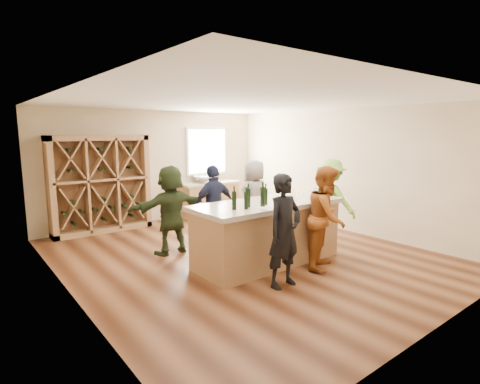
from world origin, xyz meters
TOP-DOWN VIEW (x-y plane):
  - floor at (0.00, 0.00)m, footprint 6.00×7.00m
  - ceiling at (0.00, 0.00)m, footprint 6.00×7.00m
  - wall_back at (0.00, 3.55)m, footprint 6.00×0.10m
  - wall_front at (0.00, -3.55)m, footprint 6.00×0.10m
  - wall_left at (-3.05, 0.00)m, footprint 0.10×7.00m
  - wall_right at (3.05, 0.00)m, footprint 0.10×7.00m
  - window_frame at (1.50, 3.47)m, footprint 1.30×0.06m
  - window_pane at (1.50, 3.44)m, footprint 1.18×0.01m
  - wine_rack at (-1.50, 3.27)m, footprint 2.20×0.45m
  - back_counter_base at (1.40, 3.20)m, footprint 1.60×0.58m
  - back_counter_top at (1.40, 3.20)m, footprint 1.70×0.62m
  - sink at (1.20, 3.20)m, footprint 0.54×0.54m
  - faucet at (1.20, 3.38)m, footprint 0.02×0.02m
  - tasting_counter_base at (0.09, -0.60)m, footprint 2.60×1.00m
  - tasting_counter_top at (0.09, -0.60)m, footprint 2.72×1.12m
  - wine_bottle_a at (-0.77, -0.76)m, footprint 0.09×0.09m
  - wine_bottle_b at (-0.60, -0.84)m, footprint 0.07×0.07m
  - wine_bottle_c at (-0.47, -0.74)m, footprint 0.09×0.09m
  - wine_bottle_d at (-0.26, -0.85)m, footprint 0.08×0.08m
  - wine_bottle_e at (-0.11, -0.76)m, footprint 0.08×0.08m
  - wine_glass_a at (-0.23, -1.09)m, footprint 0.08×0.08m
  - wine_glass_b at (0.33, -1.03)m, footprint 0.09×0.09m
  - wine_glass_c at (0.83, -1.02)m, footprint 0.08×0.08m
  - wine_glass_d at (0.57, -0.77)m, footprint 0.08×0.08m
  - wine_glass_e at (1.09, -0.81)m, footprint 0.07×0.07m
  - tasting_menu_a at (-0.27, -0.97)m, footprint 0.27×0.35m
  - tasting_menu_b at (0.32, -0.98)m, footprint 0.22×0.30m
  - tasting_menu_c at (0.91, -1.02)m, footprint 0.24×0.31m
  - person_near_left at (-0.42, -1.51)m, footprint 0.64×0.49m
  - person_near_right at (0.68, -1.39)m, footprint 0.95×0.80m
  - person_server at (2.02, -0.40)m, footprint 0.68×1.18m
  - person_far_mid at (-0.08, 0.81)m, footprint 0.96×0.50m
  - person_far_right at (1.01, 0.84)m, footprint 0.94×0.76m
  - person_far_left at (-0.99, 0.90)m, footprint 1.56×0.58m

SIDE VIEW (x-z plane):
  - floor at x=0.00m, z-range -0.10..0.00m
  - back_counter_base at x=1.40m, z-range 0.00..0.86m
  - tasting_counter_base at x=0.09m, z-range 0.00..1.00m
  - person_far_mid at x=-0.08m, z-range 0.00..1.63m
  - person_far_left at x=-0.99m, z-range 0.00..1.67m
  - person_far_right at x=1.01m, z-range 0.00..1.67m
  - person_near_left at x=-0.42m, z-range 0.00..1.68m
  - person_near_right at x=0.68m, z-range 0.00..1.72m
  - person_server at x=2.02m, z-range 0.00..1.73m
  - back_counter_top at x=1.40m, z-range 0.86..0.92m
  - sink at x=1.20m, z-range 0.92..1.11m
  - tasting_counter_top at x=0.09m, z-range 1.00..1.08m
  - faucet at x=1.20m, z-range 0.92..1.22m
  - tasting_menu_a at x=-0.27m, z-range 1.08..1.08m
  - tasting_menu_b at x=0.32m, z-range 1.08..1.08m
  - tasting_menu_c at x=0.91m, z-range 1.08..1.08m
  - wine_rack at x=-1.50m, z-range 0.00..2.20m
  - wine_glass_e at x=1.09m, z-range 1.08..1.25m
  - wine_glass_a at x=-0.23m, z-range 1.08..1.25m
  - wine_glass_b at x=0.33m, z-range 1.08..1.27m
  - wine_glass_d at x=0.57m, z-range 1.08..1.27m
  - wine_glass_c at x=0.83m, z-range 1.08..1.28m
  - wine_bottle_b at x=-0.60m, z-range 1.08..1.35m
  - wine_bottle_e at x=-0.11m, z-range 1.08..1.35m
  - wine_bottle_a at x=-0.77m, z-range 1.08..1.37m
  - wine_bottle_c at x=-0.47m, z-range 1.08..1.38m
  - wine_bottle_d at x=-0.26m, z-range 1.08..1.40m
  - wall_back at x=0.00m, z-range 0.00..2.80m
  - wall_front at x=0.00m, z-range 0.00..2.80m
  - wall_left at x=-3.05m, z-range 0.00..2.80m
  - wall_right at x=3.05m, z-range 0.00..2.80m
  - window_frame at x=1.50m, z-range 1.10..2.40m
  - window_pane at x=1.50m, z-range 1.16..2.34m
  - ceiling at x=0.00m, z-range 2.80..2.90m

